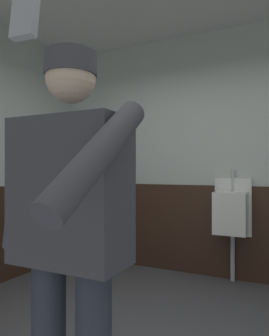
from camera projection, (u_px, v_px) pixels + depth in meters
wall_back at (212, 153)px, 3.72m from camera, size 4.69×0.12×2.88m
wainscot_band_back at (211, 231)px, 3.65m from camera, size 4.09×0.03×1.06m
urinal_solo at (231, 212)px, 3.41m from camera, size 0.40×0.34×1.24m
person at (69, 229)px, 1.23m from camera, size 0.68×0.60×1.71m
cell_phone at (25, 14)px, 0.67m from camera, size 0.06×0.04×0.11m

